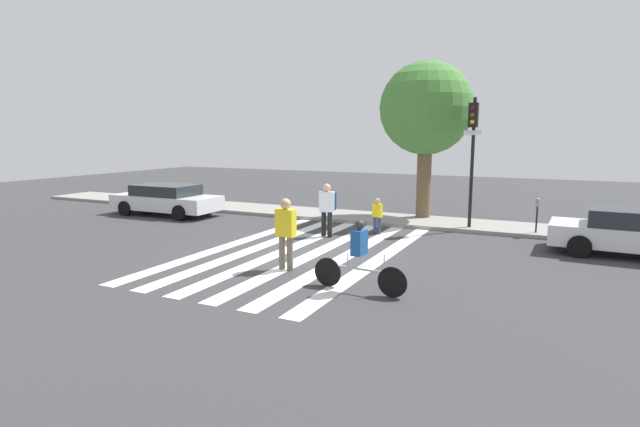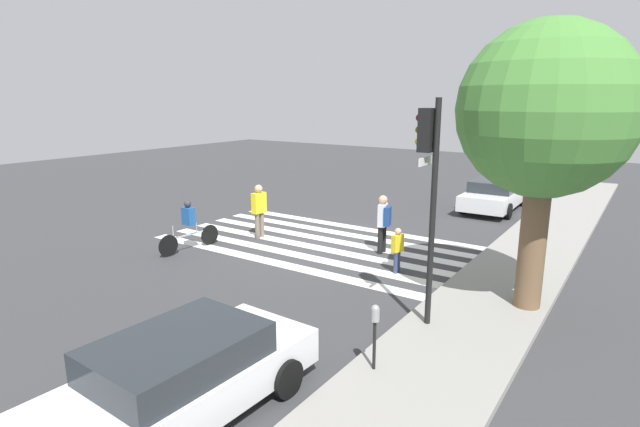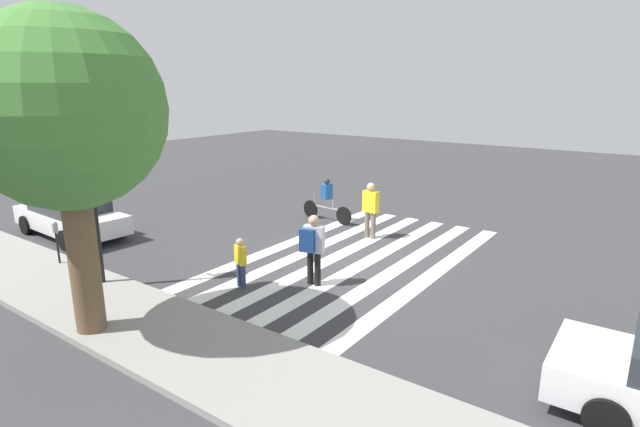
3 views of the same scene
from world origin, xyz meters
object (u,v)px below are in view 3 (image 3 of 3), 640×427
(traffic_light, at_px, (93,155))
(pedestrian_adult_blue_shirt, at_px, (371,207))
(car_parked_dark_suv, at_px, (71,215))
(street_tree, at_px, (65,113))
(cyclist_mid_street, at_px, (327,198))
(pedestrian_adult_yellow_jacket, at_px, (240,260))
(parking_meter, at_px, (56,233))
(pedestrian_adult_tall_backpack, at_px, (312,245))

(traffic_light, relative_size, pedestrian_adult_blue_shirt, 2.55)
(traffic_light, relative_size, car_parked_dark_suv, 1.05)
(street_tree, relative_size, cyclist_mid_street, 2.81)
(street_tree, bearing_deg, pedestrian_adult_yellow_jacket, -101.26)
(parking_meter, height_order, car_parked_dark_suv, car_parked_dark_suv)
(pedestrian_adult_yellow_jacket, relative_size, cyclist_mid_street, 0.57)
(street_tree, height_order, car_parked_dark_suv, street_tree)
(parking_meter, xyz_separation_m, pedestrian_adult_tall_backpack, (-6.40, -3.10, 0.08))
(traffic_light, distance_m, car_parked_dark_suv, 5.82)
(street_tree, distance_m, pedestrian_adult_tall_backpack, 6.13)
(traffic_light, distance_m, pedestrian_adult_blue_shirt, 8.38)
(pedestrian_adult_tall_backpack, bearing_deg, pedestrian_adult_yellow_jacket, -157.12)
(pedestrian_adult_tall_backpack, xyz_separation_m, pedestrian_adult_yellow_jacket, (1.38, 1.14, -0.35))
(car_parked_dark_suv, bearing_deg, cyclist_mid_street, -130.06)
(pedestrian_adult_blue_shirt, distance_m, cyclist_mid_street, 2.51)
(street_tree, relative_size, pedestrian_adult_yellow_jacket, 4.96)
(pedestrian_adult_blue_shirt, relative_size, cyclist_mid_street, 0.82)
(street_tree, bearing_deg, cyclist_mid_street, -83.70)
(cyclist_mid_street, bearing_deg, traffic_light, 87.60)
(traffic_light, xyz_separation_m, cyclist_mid_street, (-1.00, -8.21, -2.44))
(street_tree, relative_size, pedestrian_adult_tall_backpack, 3.46)
(pedestrian_adult_tall_backpack, distance_m, car_parked_dark_suv, 9.16)
(pedestrian_adult_tall_backpack, bearing_deg, parking_meter, -170.79)
(street_tree, bearing_deg, pedestrian_adult_tall_backpack, -113.98)
(parking_meter, bearing_deg, pedestrian_adult_blue_shirt, -126.94)
(cyclist_mid_street, relative_size, car_parked_dark_suv, 0.50)
(cyclist_mid_street, bearing_deg, pedestrian_adult_blue_shirt, 164.24)
(cyclist_mid_street, xyz_separation_m, car_parked_dark_suv, (5.89, 6.44, -0.17))
(parking_meter, height_order, pedestrian_adult_blue_shirt, pedestrian_adult_blue_shirt)
(pedestrian_adult_yellow_jacket, bearing_deg, car_parked_dark_suv, -162.15)
(traffic_light, bearing_deg, cyclist_mid_street, -96.95)
(street_tree, xyz_separation_m, pedestrian_adult_yellow_jacket, (-0.71, -3.55, -3.70))
(parking_meter, xyz_separation_m, cyclist_mid_street, (-3.22, -8.27, -0.12))
(street_tree, height_order, cyclist_mid_street, street_tree)
(parking_meter, relative_size, cyclist_mid_street, 0.59)
(pedestrian_adult_tall_backpack, height_order, car_parked_dark_suv, pedestrian_adult_tall_backpack)
(pedestrian_adult_tall_backpack, relative_size, cyclist_mid_street, 0.81)
(traffic_light, distance_m, pedestrian_adult_tall_backpack, 5.63)
(pedestrian_adult_tall_backpack, bearing_deg, traffic_light, -160.55)
(pedestrian_adult_tall_backpack, distance_m, pedestrian_adult_yellow_jacket, 1.82)
(pedestrian_adult_yellow_jacket, height_order, pedestrian_adult_blue_shirt, pedestrian_adult_blue_shirt)
(street_tree, relative_size, pedestrian_adult_blue_shirt, 3.40)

